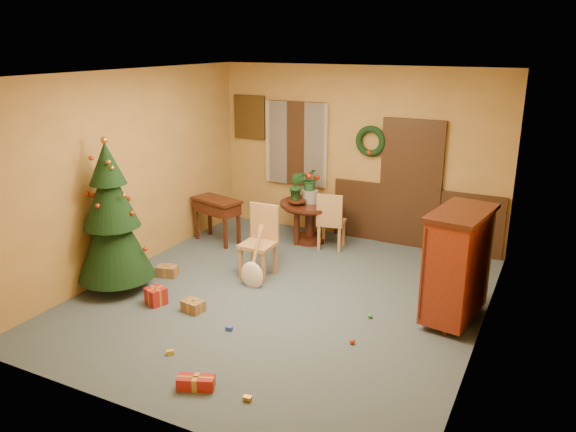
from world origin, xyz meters
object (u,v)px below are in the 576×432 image
Objects in this scene: chair_near at (261,238)px; sideboard at (457,263)px; writing_desk at (217,209)px; christmas_tree at (112,220)px; dining_table at (310,214)px.

chair_near is 0.75× the size of sideboard.
chair_near is at bearing -33.51° from writing_desk.
writing_desk is 4.26m from sideboard.
christmas_tree is at bearing -139.04° from chair_near.
dining_table is at bearing 26.48° from writing_desk.
chair_near is at bearing 40.96° from christmas_tree.
christmas_tree is 1.51× the size of sideboard.
sideboard is at bearing -14.22° from writing_desk.
sideboard is (4.30, 1.17, -0.25)m from christmas_tree.
chair_near is 2.06m from christmas_tree.
writing_desk is (0.17, 2.21, -0.43)m from christmas_tree.
chair_near is 1.61m from writing_desk.
chair_near is at bearing -91.99° from dining_table.
writing_desk is (-1.35, 0.89, 0.01)m from chair_near.
writing_desk reaches higher than dining_table.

